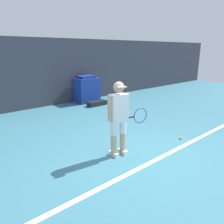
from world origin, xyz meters
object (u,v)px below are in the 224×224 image
object	(u,v)px
tennis_ball	(181,138)
covered_chair	(86,89)
tennis_player	(119,116)
equipment_bag	(97,103)

from	to	relation	value
tennis_ball	covered_chair	bearing A→B (deg)	83.65
tennis_ball	covered_chair	distance (m)	4.96
tennis_player	tennis_ball	xyz separation A→B (m)	(1.73, -0.42, -0.83)
tennis_player	covered_chair	size ratio (longest dim) A/B	1.40
tennis_ball	equipment_bag	distance (m)	4.13
covered_chair	equipment_bag	size ratio (longest dim) A/B	1.38
tennis_player	equipment_bag	xyz separation A→B (m)	(2.21, 3.68, -0.77)
tennis_player	equipment_bag	distance (m)	4.36
tennis_player	tennis_ball	distance (m)	1.96
tennis_ball	equipment_bag	bearing A→B (deg)	83.27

